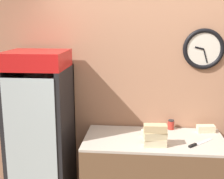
% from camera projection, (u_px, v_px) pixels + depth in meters
% --- Properties ---
extents(wall_back, '(5.20, 0.10, 2.70)m').
position_uv_depth(wall_back, '(155.00, 89.00, 3.59)').
color(wall_back, '#AD7A5B').
rests_on(wall_back, ground_plane).
extents(prep_counter, '(1.47, 0.73, 0.92)m').
position_uv_depth(prep_counter, '(153.00, 178.00, 3.39)').
color(prep_counter, brown).
rests_on(prep_counter, ground_plane).
extents(beverage_cooler, '(0.63, 0.66, 1.82)m').
position_uv_depth(beverage_cooler, '(42.00, 126.00, 3.46)').
color(beverage_cooler, black).
rests_on(beverage_cooler, ground_plane).
extents(sandwich_stack_bottom, '(0.23, 0.12, 0.07)m').
position_uv_depth(sandwich_stack_bottom, '(155.00, 143.00, 3.08)').
color(sandwich_stack_bottom, beige).
rests_on(sandwich_stack_bottom, prep_counter).
extents(sandwich_stack_middle, '(0.24, 0.14, 0.07)m').
position_uv_depth(sandwich_stack_middle, '(155.00, 135.00, 3.06)').
color(sandwich_stack_middle, beige).
rests_on(sandwich_stack_middle, sandwich_stack_bottom).
extents(sandwich_stack_top, '(0.23, 0.12, 0.07)m').
position_uv_depth(sandwich_stack_top, '(155.00, 128.00, 3.05)').
color(sandwich_stack_top, tan).
rests_on(sandwich_stack_top, sandwich_stack_middle).
extents(sandwich_flat_left, '(0.22, 0.16, 0.08)m').
position_uv_depth(sandwich_flat_left, '(151.00, 133.00, 3.34)').
color(sandwich_flat_left, beige).
rests_on(sandwich_flat_left, prep_counter).
extents(sandwich_flat_right, '(0.20, 0.11, 0.08)m').
position_uv_depth(sandwich_flat_right, '(206.00, 129.00, 3.46)').
color(sandwich_flat_right, beige).
rests_on(sandwich_flat_right, prep_counter).
extents(chefs_knife, '(0.28, 0.28, 0.02)m').
position_uv_depth(chefs_knife, '(197.00, 144.00, 3.13)').
color(chefs_knife, silver).
rests_on(chefs_knife, prep_counter).
extents(condiment_jar, '(0.07, 0.07, 0.11)m').
position_uv_depth(condiment_jar, '(171.00, 125.00, 3.55)').
color(condiment_jar, '#B72D23').
rests_on(condiment_jar, prep_counter).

